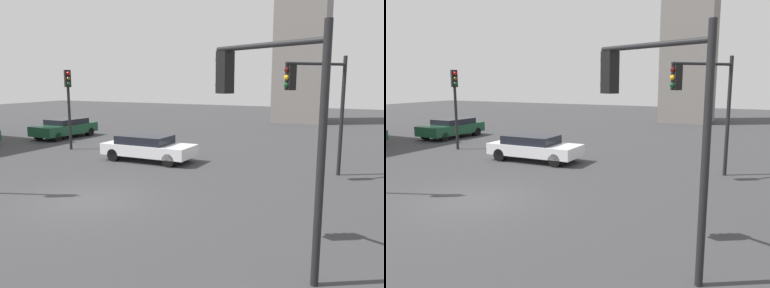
{
  "view_description": "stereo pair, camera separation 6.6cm",
  "coord_description": "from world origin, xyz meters",
  "views": [
    {
      "loc": [
        8.82,
        -9.96,
        4.11
      ],
      "look_at": [
        1.9,
        4.35,
        1.47
      ],
      "focal_mm": 35.81,
      "sensor_mm": 36.0,
      "label": 1
    },
    {
      "loc": [
        8.88,
        -9.93,
        4.11
      ],
      "look_at": [
        1.9,
        4.35,
        1.47
      ],
      "focal_mm": 35.81,
      "sensor_mm": 36.0,
      "label": 2
    }
  ],
  "objects": [
    {
      "name": "traffic_light_0",
      "position": [
        6.7,
        -1.8,
        3.64
      ],
      "size": [
        2.81,
        1.46,
        5.23
      ],
      "rotation": [
        0.0,
        0.0,
        2.7
      ],
      "color": "black",
      "rests_on": "ground_plane"
    },
    {
      "name": "traffic_light_2",
      "position": [
        6.56,
        6.59,
        3.58
      ],
      "size": [
        2.15,
        2.35,
        5.14
      ],
      "rotation": [
        0.0,
        0.0,
        -2.31
      ],
      "color": "black",
      "rests_on": "ground_plane"
    },
    {
      "name": "ground_plane",
      "position": [
        0.0,
        0.0,
        0.0
      ],
      "size": [
        101.83,
        101.83,
        0.0
      ],
      "primitive_type": "plane",
      "color": "#38383A"
    },
    {
      "name": "traffic_light_1",
      "position": [
        -7.68,
        7.37,
        3.32
      ],
      "size": [
        0.49,
        0.44,
        4.73
      ],
      "rotation": [
        0.0,
        0.0,
        -0.53
      ],
      "color": "black",
      "rests_on": "ground_plane"
    },
    {
      "name": "car_4",
      "position": [
        -1.7,
        6.57,
        0.72
      ],
      "size": [
        4.79,
        1.97,
        1.32
      ],
      "rotation": [
        0.0,
        0.0,
        0.01
      ],
      "color": "silver",
      "rests_on": "ground_plane"
    },
    {
      "name": "car_3",
      "position": [
        -11.56,
        10.94,
        0.74
      ],
      "size": [
        2.27,
        4.78,
        1.36
      ],
      "rotation": [
        0.0,
        0.0,
        -1.6
      ],
      "color": "#19472D",
      "rests_on": "ground_plane"
    }
  ]
}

